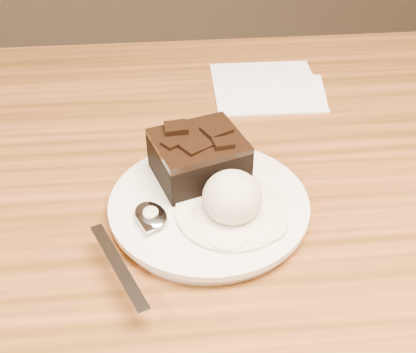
{
  "coord_description": "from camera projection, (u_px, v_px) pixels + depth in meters",
  "views": [
    {
      "loc": [
        -0.1,
        -0.42,
        1.12
      ],
      "look_at": [
        -0.06,
        -0.01,
        0.79
      ],
      "focal_mm": 46.43,
      "sensor_mm": 36.0,
      "label": 1
    }
  ],
  "objects": [
    {
      "name": "melt_puddle",
      "position": [
        232.0,
        212.0,
        0.53
      ],
      "size": [
        0.11,
        0.11,
        0.0
      ],
      "primitive_type": "cylinder",
      "color": "silver",
      "rests_on": "plate"
    },
    {
      "name": "brownie",
      "position": [
        199.0,
        160.0,
        0.56
      ],
      "size": [
        0.11,
        0.1,
        0.04
      ],
      "primitive_type": "cube",
      "rotation": [
        0.0,
        0.0,
        0.31
      ],
      "color": "black",
      "rests_on": "plate"
    },
    {
      "name": "ice_cream_scoop",
      "position": [
        232.0,
        197.0,
        0.51
      ],
      "size": [
        0.06,
        0.06,
        0.05
      ],
      "primitive_type": "ellipsoid",
      "color": "silver",
      "rests_on": "plate"
    },
    {
      "name": "plate",
      "position": [
        209.0,
        207.0,
        0.55
      ],
      "size": [
        0.2,
        0.2,
        0.02
      ],
      "primitive_type": "cylinder",
      "color": "white",
      "rests_on": "dining_table"
    },
    {
      "name": "crumb_b",
      "position": [
        203.0,
        217.0,
        0.52
      ],
      "size": [
        0.01,
        0.01,
        0.0
      ],
      "primitive_type": "cube",
      "rotation": [
        0.0,
        0.0,
        1.2
      ],
      "color": "black",
      "rests_on": "plate"
    },
    {
      "name": "napkin",
      "position": [
        266.0,
        86.0,
        0.75
      ],
      "size": [
        0.15,
        0.15,
        0.01
      ],
      "primitive_type": "cube",
      "rotation": [
        0.0,
        0.0,
        -0.02
      ],
      "color": "white",
      "rests_on": "dining_table"
    },
    {
      "name": "spoon",
      "position": [
        151.0,
        217.0,
        0.52
      ],
      "size": [
        0.1,
        0.17,
        0.01
      ],
      "primitive_type": null,
      "rotation": [
        0.0,
        0.0,
        0.42
      ],
      "color": "silver",
      "rests_on": "plate"
    },
    {
      "name": "crumb_a",
      "position": [
        272.0,
        234.0,
        0.5
      ],
      "size": [
        0.01,
        0.01,
        0.0
      ],
      "primitive_type": "cube",
      "rotation": [
        0.0,
        0.0,
        1.35
      ],
      "color": "black",
      "rests_on": "plate"
    },
    {
      "name": "crumb_c",
      "position": [
        179.0,
        206.0,
        0.53
      ],
      "size": [
        0.01,
        0.01,
        0.0
      ],
      "primitive_type": "cube",
      "rotation": [
        0.0,
        0.0,
        0.81
      ],
      "color": "black",
      "rests_on": "plate"
    }
  ]
}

